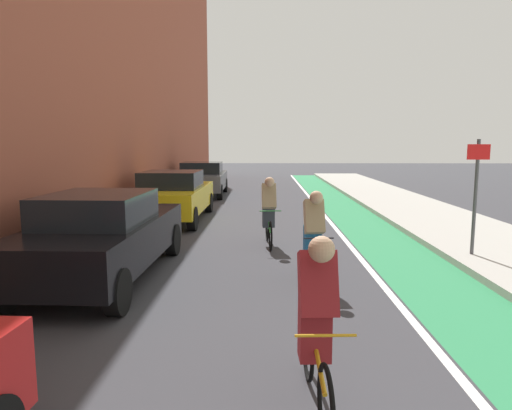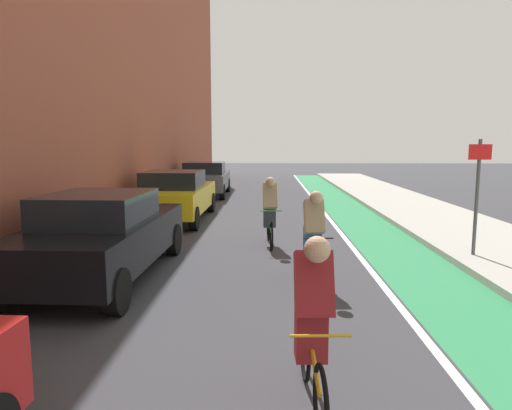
# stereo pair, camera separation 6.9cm
# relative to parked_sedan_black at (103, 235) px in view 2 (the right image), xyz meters

# --- Properties ---
(ground_plane) EXTENTS (84.20, 84.20, 0.00)m
(ground_plane) POSITION_rel_parked_sedan_black_xyz_m (2.72, 5.01, -0.79)
(ground_plane) COLOR #38383D
(bike_lane_paint) EXTENTS (1.60, 38.27, 0.00)m
(bike_lane_paint) POSITION_rel_parked_sedan_black_xyz_m (5.69, 7.01, -0.78)
(bike_lane_paint) COLOR #2D8451
(bike_lane_paint) RESTS_ON ground
(lane_divider_stripe) EXTENTS (0.12, 38.27, 0.00)m
(lane_divider_stripe) POSITION_rel_parked_sedan_black_xyz_m (4.79, 7.01, -0.78)
(lane_divider_stripe) COLOR white
(lane_divider_stripe) RESTS_ON ground
(sidewalk_right) EXTENTS (3.13, 38.27, 0.14)m
(sidewalk_right) POSITION_rel_parked_sedan_black_xyz_m (8.06, 7.01, -0.72)
(sidewalk_right) COLOR #A8A59E
(sidewalk_right) RESTS_ON ground
(building_facade_left) EXTENTS (4.15, 38.27, 12.56)m
(building_facade_left) POSITION_rel_parked_sedan_black_xyz_m (-2.85, 6.99, 5.49)
(building_facade_left) COLOR #9E4C38
(building_facade_left) RESTS_ON ground
(parked_sedan_black) EXTENTS (1.93, 4.56, 1.53)m
(parked_sedan_black) POSITION_rel_parked_sedan_black_xyz_m (0.00, 0.00, 0.00)
(parked_sedan_black) COLOR black
(parked_sedan_black) RESTS_ON ground
(parked_sedan_yellow_cab) EXTENTS (1.99, 4.48, 1.53)m
(parked_sedan_yellow_cab) POSITION_rel_parked_sedan_black_xyz_m (0.00, 6.08, 0.00)
(parked_sedan_yellow_cab) COLOR yellow
(parked_sedan_yellow_cab) RESTS_ON ground
(parked_sedan_gray) EXTENTS (2.08, 4.27, 1.53)m
(parked_sedan_gray) POSITION_rel_parked_sedan_black_xyz_m (0.00, 12.74, 0.00)
(parked_sedan_gray) COLOR #595B60
(parked_sedan_gray) RESTS_ON ground
(cyclist_mid) EXTENTS (0.48, 1.72, 1.61)m
(cyclist_mid) POSITION_rel_parked_sedan_black_xyz_m (3.26, -3.85, 0.06)
(cyclist_mid) COLOR black
(cyclist_mid) RESTS_ON ground
(cyclist_trailing) EXTENTS (0.48, 1.68, 1.59)m
(cyclist_trailing) POSITION_rel_parked_sedan_black_xyz_m (3.63, -0.13, 0.06)
(cyclist_trailing) COLOR black
(cyclist_trailing) RESTS_ON ground
(cyclist_far) EXTENTS (0.48, 1.71, 1.61)m
(cyclist_far) POSITION_rel_parked_sedan_black_xyz_m (2.90, 2.69, 0.06)
(cyclist_far) COLOR black
(cyclist_far) RESTS_ON ground
(street_sign_post) EXTENTS (0.44, 0.07, 2.30)m
(street_sign_post) POSITION_rel_parked_sedan_black_xyz_m (7.00, 1.37, 0.74)
(street_sign_post) COLOR #4C4C51
(street_sign_post) RESTS_ON sidewalk_right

